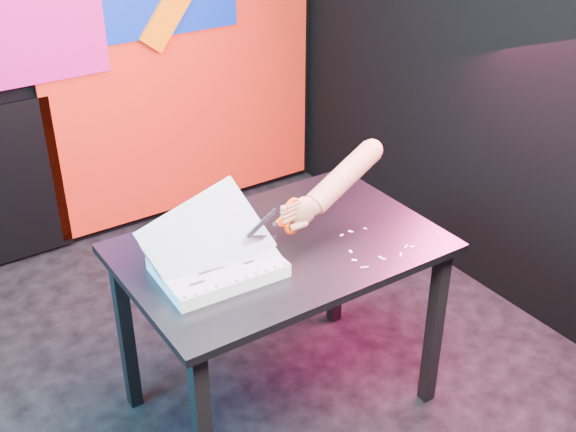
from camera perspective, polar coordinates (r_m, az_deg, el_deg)
room at (r=2.36m, az=-7.04°, el=10.53°), size 3.01×3.01×2.71m
backdrop at (r=3.80m, az=-16.32°, el=10.72°), size 2.88×0.05×2.08m
work_table at (r=2.64m, az=-0.60°, el=-4.06°), size 1.13×0.76×0.75m
printout_stack at (r=2.43m, az=-5.59°, el=-3.90°), size 0.44×0.31×0.30m
scissors at (r=2.49m, az=0.07°, el=-0.15°), size 0.25×0.05×0.14m
hand_forearm at (r=2.62m, az=3.90°, el=2.69°), size 0.49×0.14×0.22m
paper_clippings at (r=2.57m, az=6.82°, el=-2.63°), size 0.25×0.24×0.00m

